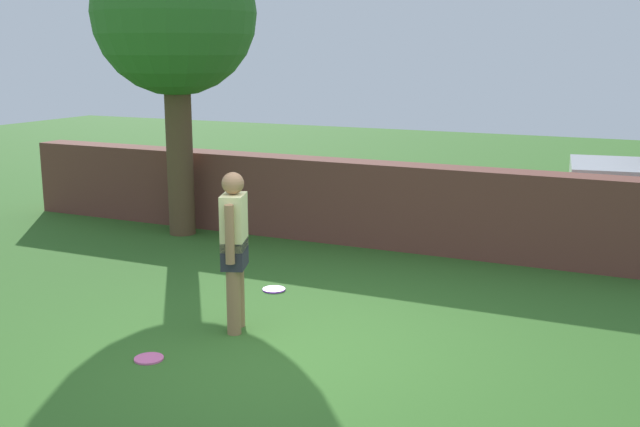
{
  "coord_description": "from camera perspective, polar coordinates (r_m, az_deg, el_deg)",
  "views": [
    {
      "loc": [
        3.13,
        -5.93,
        2.78
      ],
      "look_at": [
        -0.36,
        1.59,
        1.0
      ],
      "focal_mm": 42.76,
      "sensor_mm": 36.0,
      "label": 1
    }
  ],
  "objects": [
    {
      "name": "ground_plane",
      "position": [
        7.26,
        -2.73,
        -10.42
      ],
      "size": [
        40.0,
        40.0,
        0.0
      ],
      "primitive_type": "plane",
      "color": "#336623"
    },
    {
      "name": "brick_wall",
      "position": [
        11.33,
        0.32,
        1.06
      ],
      "size": [
        10.65,
        0.5,
        1.21
      ],
      "primitive_type": "cube",
      "color": "brown",
      "rests_on": "ground"
    },
    {
      "name": "tree",
      "position": [
        11.67,
        -10.84,
        14.26
      ],
      "size": [
        2.4,
        2.4,
        4.52
      ],
      "color": "brown",
      "rests_on": "ground"
    },
    {
      "name": "person",
      "position": [
        7.6,
        -6.43,
        -2.29
      ],
      "size": [
        0.33,
        0.51,
        1.62
      ],
      "rotation": [
        0.0,
        0.0,
        1.93
      ],
      "color": "#9E704C",
      "rests_on": "ground"
    },
    {
      "name": "frisbee_pink",
      "position": [
        7.29,
        -12.69,
        -10.54
      ],
      "size": [
        0.27,
        0.27,
        0.02
      ],
      "primitive_type": "cylinder",
      "color": "pink",
      "rests_on": "ground"
    },
    {
      "name": "frisbee_purple",
      "position": [
        9.07,
        -3.47,
        -5.69
      ],
      "size": [
        0.27,
        0.27,
        0.02
      ],
      "primitive_type": "cylinder",
      "color": "purple",
      "rests_on": "ground"
    }
  ]
}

